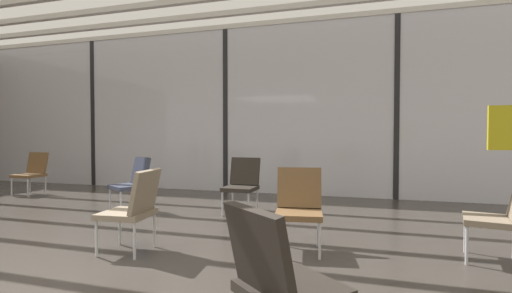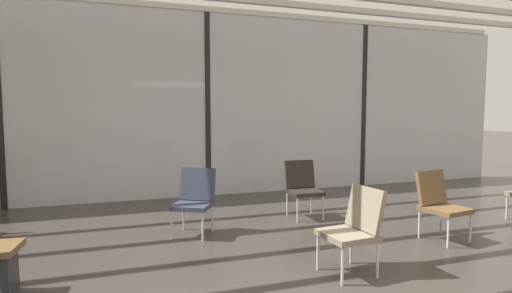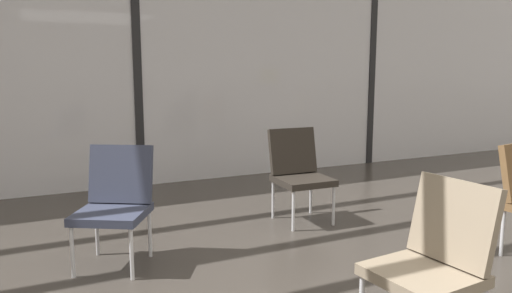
# 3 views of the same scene
# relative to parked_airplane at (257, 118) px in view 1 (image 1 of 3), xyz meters

# --- Properties ---
(ground_plane) EXTENTS (60.00, 60.00, 0.00)m
(ground_plane) POSITION_rel_parked_airplane_xyz_m (1.02, -10.92, -1.90)
(ground_plane) COLOR #38332D
(glass_curtain_wall) EXTENTS (14.00, 0.08, 3.53)m
(glass_curtain_wall) POSITION_rel_parked_airplane_xyz_m (1.02, -5.72, -0.14)
(glass_curtain_wall) COLOR silver
(glass_curtain_wall) RESTS_ON ground
(window_mullion_0) EXTENTS (0.10, 0.12, 3.53)m
(window_mullion_0) POSITION_rel_parked_airplane_xyz_m (-2.48, -5.72, -0.14)
(window_mullion_0) COLOR black
(window_mullion_0) RESTS_ON ground
(window_mullion_1) EXTENTS (0.10, 0.12, 3.53)m
(window_mullion_1) POSITION_rel_parked_airplane_xyz_m (1.02, -5.72, -0.14)
(window_mullion_1) COLOR black
(window_mullion_1) RESTS_ON ground
(window_mullion_2) EXTENTS (0.10, 0.12, 3.53)m
(window_mullion_2) POSITION_rel_parked_airplane_xyz_m (4.52, -5.72, -0.14)
(window_mullion_2) COLOR black
(window_mullion_2) RESTS_ON ground
(parked_airplane) EXTENTS (12.98, 3.81, 3.81)m
(parked_airplane) POSITION_rel_parked_airplane_xyz_m (0.00, 0.00, 0.00)
(parked_airplane) COLOR #B2BCD6
(parked_airplane) RESTS_ON ground
(lounge_chair_0) EXTENTS (0.50, 0.54, 0.87)m
(lounge_chair_0) POSITION_rel_parked_airplane_xyz_m (2.09, -7.77, -1.41)
(lounge_chair_0) COLOR #28231E
(lounge_chair_0) RESTS_ON ground
(lounge_chair_1) EXTENTS (0.57, 0.53, 0.87)m
(lounge_chair_1) POSITION_rel_parked_airplane_xyz_m (1.65, -9.95, -1.41)
(lounge_chair_1) COLOR #7F705B
(lounge_chair_1) RESTS_ON ground
(lounge_chair_2) EXTENTS (0.71, 0.71, 0.87)m
(lounge_chair_2) POSITION_rel_parked_airplane_xyz_m (3.53, -11.38, -1.41)
(lounge_chair_2) COLOR #28231E
(lounge_chair_2) RESTS_ON ground
(lounge_chair_4) EXTENTS (0.48, 0.53, 0.87)m
(lounge_chair_4) POSITION_rel_parked_airplane_xyz_m (-2.69, -7.30, -1.41)
(lounge_chair_4) COLOR brown
(lounge_chair_4) RESTS_ON ground
(lounge_chair_5) EXTENTS (0.56, 0.59, 0.87)m
(lounge_chair_5) POSITION_rel_parked_airplane_xyz_m (3.28, -9.35, -1.41)
(lounge_chair_5) COLOR brown
(lounge_chair_5) RESTS_ON ground
(lounge_chair_6) EXTENTS (0.68, 0.69, 0.87)m
(lounge_chair_6) POSITION_rel_parked_airplane_xyz_m (0.34, -8.12, -1.41)
(lounge_chair_6) COLOR #33384C
(lounge_chair_6) RESTS_ON ground
(lounge_chair_7) EXTENTS (0.61, 0.57, 0.87)m
(lounge_chair_7) POSITION_rel_parked_airplane_xyz_m (5.22, -9.20, -1.41)
(lounge_chair_7) COLOR #7F705B
(lounge_chair_7) RESTS_ON ground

